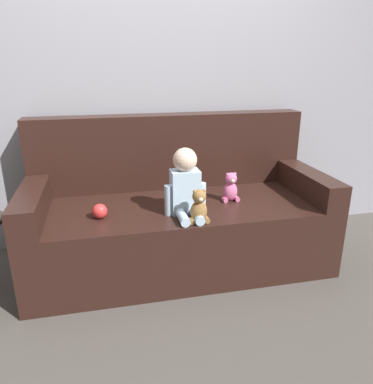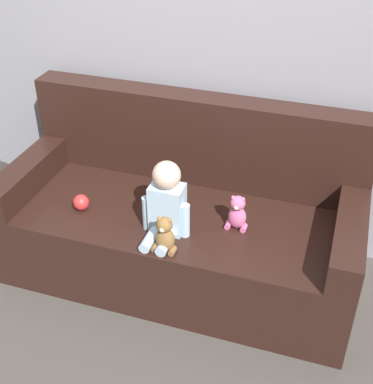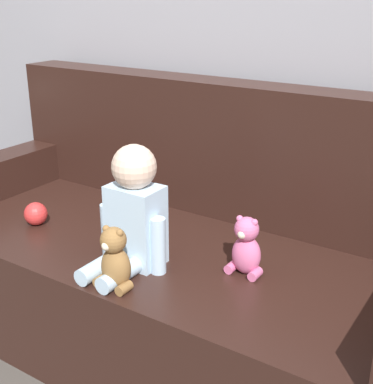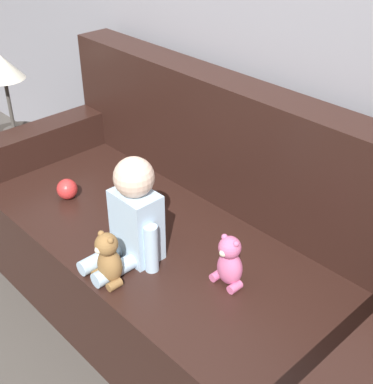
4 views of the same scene
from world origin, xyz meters
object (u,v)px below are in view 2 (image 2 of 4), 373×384
at_px(plush_toy_side, 237,213).
at_px(toy_ball, 81,202).
at_px(teddy_bear_brown, 165,235).
at_px(couch, 183,221).
at_px(person_baby, 166,203).

relative_size(plush_toy_side, toy_ball, 2.20).
distance_m(teddy_bear_brown, plush_toy_side, 0.43).
relative_size(teddy_bear_brown, toy_ball, 2.25).
xyz_separation_m(teddy_bear_brown, toy_ball, (-0.59, 0.19, -0.05)).
distance_m(plush_toy_side, toy_ball, 0.90).
height_order(couch, toy_ball, couch).
height_order(couch, teddy_bear_brown, couch).
height_order(person_baby, toy_ball, person_baby).
height_order(couch, plush_toy_side, couch).
relative_size(person_baby, teddy_bear_brown, 2.02).
bearing_deg(teddy_bear_brown, person_baby, 107.90).
bearing_deg(plush_toy_side, person_baby, -157.02).
xyz_separation_m(teddy_bear_brown, plush_toy_side, (0.31, 0.31, -0.00)).
distance_m(person_baby, teddy_bear_brown, 0.18).
relative_size(person_baby, plush_toy_side, 2.06).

